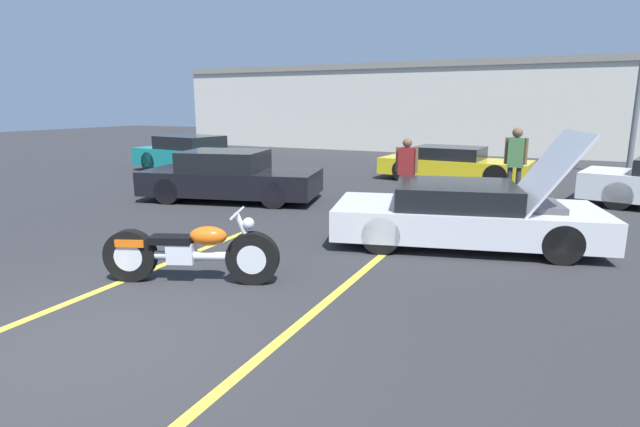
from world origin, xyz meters
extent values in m
plane|color=#2D2D30|center=(0.00, 0.00, 0.00)|extent=(80.00, 80.00, 0.00)
cube|color=yellow|center=(-1.20, 1.93, 0.00)|extent=(0.12, 5.23, 0.01)
cube|color=yellow|center=(1.63, 1.93, 0.00)|extent=(0.12, 5.23, 0.01)
cube|color=beige|center=(0.00, 23.29, 2.20)|extent=(32.00, 4.00, 4.40)
cube|color=gray|center=(0.00, 23.29, 4.25)|extent=(32.00, 4.20, 0.30)
cylinder|color=black|center=(0.47, 2.21, 0.36)|extent=(0.72, 0.41, 0.71)
cylinder|color=black|center=(-1.10, 1.59, 0.36)|extent=(0.72, 0.41, 0.71)
cylinder|color=silver|center=(0.47, 2.21, 0.36)|extent=(0.43, 0.30, 0.39)
cylinder|color=silver|center=(-1.10, 1.59, 0.36)|extent=(0.43, 0.30, 0.39)
cylinder|color=silver|center=(-0.32, 1.90, 0.38)|extent=(1.38, 0.64, 0.12)
cube|color=silver|center=(-0.43, 1.86, 0.42)|extent=(0.42, 0.36, 0.28)
ellipsoid|color=orange|center=(-0.08, 2.00, 0.66)|extent=(0.57, 0.45, 0.26)
cube|color=black|center=(-0.55, 1.81, 0.60)|extent=(0.63, 0.45, 0.10)
cube|color=orange|center=(-1.06, 1.61, 0.55)|extent=(0.45, 0.35, 0.10)
cylinder|color=silver|center=(0.39, 2.18, 0.68)|extent=(0.31, 0.18, 0.63)
cylinder|color=silver|center=(0.29, 2.14, 0.98)|extent=(0.29, 0.66, 0.04)
sphere|color=silver|center=(0.43, 2.20, 0.84)|extent=(0.16, 0.16, 0.16)
cylinder|color=silver|center=(-0.71, 1.87, 0.32)|extent=(1.05, 0.49, 0.09)
cube|color=silver|center=(2.68, 5.43, 0.43)|extent=(4.72, 2.91, 0.51)
cube|color=black|center=(2.51, 5.39, 0.87)|extent=(2.33, 2.14, 0.38)
cylinder|color=black|center=(4.21, 4.95, 0.31)|extent=(0.66, 0.36, 0.62)
cylinder|color=black|center=(3.80, 6.57, 0.31)|extent=(0.66, 0.36, 0.62)
cylinder|color=black|center=(1.57, 4.29, 0.31)|extent=(0.66, 0.36, 0.62)
cylinder|color=black|center=(1.16, 5.91, 0.31)|extent=(0.66, 0.36, 0.62)
cube|color=silver|center=(3.90, 5.74, 1.31)|extent=(1.31, 1.91, 1.28)
cube|color=#4C4C51|center=(3.85, 5.72, 0.64)|extent=(0.84, 1.16, 0.28)
cylinder|color=black|center=(5.35, 9.91, 0.32)|extent=(0.68, 0.36, 0.65)
cylinder|color=black|center=(5.69, 11.40, 0.32)|extent=(0.68, 0.36, 0.65)
cube|color=teal|center=(-7.61, 10.87, 0.51)|extent=(4.78, 2.48, 0.64)
cube|color=black|center=(-7.79, 10.90, 1.06)|extent=(2.27, 1.93, 0.45)
cylinder|color=black|center=(-6.33, 9.86, 0.36)|extent=(0.74, 0.32, 0.71)
cylinder|color=black|center=(-6.10, 11.46, 0.36)|extent=(0.74, 0.32, 0.71)
cylinder|color=black|center=(-9.13, 10.28, 0.36)|extent=(0.74, 0.32, 0.71)
cylinder|color=black|center=(-8.89, 11.87, 0.36)|extent=(0.74, 0.32, 0.71)
cube|color=yellow|center=(1.13, 12.69, 0.45)|extent=(4.62, 2.06, 0.51)
cube|color=black|center=(0.95, 12.70, 0.89)|extent=(2.14, 1.69, 0.38)
cylinder|color=black|center=(2.46, 11.84, 0.34)|extent=(0.70, 0.27, 0.69)
cylinder|color=black|center=(2.58, 13.32, 0.34)|extent=(0.70, 0.27, 0.69)
cylinder|color=black|center=(-0.32, 12.05, 0.34)|extent=(0.70, 0.27, 0.69)
cylinder|color=black|center=(-0.21, 13.54, 0.34)|extent=(0.70, 0.27, 0.69)
cube|color=black|center=(-3.33, 7.10, 0.47)|extent=(4.65, 2.84, 0.59)
cube|color=black|center=(-3.49, 7.06, 1.00)|extent=(2.29, 2.08, 0.48)
cylinder|color=black|center=(-1.83, 6.64, 0.32)|extent=(0.67, 0.37, 0.63)
cylinder|color=black|center=(-2.22, 8.21, 0.32)|extent=(0.67, 0.37, 0.63)
cylinder|color=black|center=(-4.43, 5.98, 0.32)|extent=(0.67, 0.37, 0.63)
cylinder|color=black|center=(-4.83, 7.56, 0.32)|extent=(0.67, 0.37, 0.63)
cylinder|color=#333338|center=(0.82, 7.94, 0.39)|extent=(0.12, 0.12, 0.79)
cylinder|color=#333338|center=(1.02, 7.94, 0.39)|extent=(0.12, 0.12, 0.79)
cube|color=maroon|center=(0.92, 7.94, 1.10)|extent=(0.36, 0.20, 0.62)
cylinder|color=brown|center=(0.70, 7.94, 1.13)|extent=(0.08, 0.08, 0.56)
cylinder|color=brown|center=(1.14, 7.94, 1.13)|extent=(0.08, 0.08, 0.56)
sphere|color=brown|center=(0.92, 7.94, 1.52)|extent=(0.21, 0.21, 0.21)
cylinder|color=#333338|center=(3.02, 9.64, 0.44)|extent=(0.12, 0.12, 0.89)
cylinder|color=#333338|center=(3.22, 9.64, 0.44)|extent=(0.12, 0.12, 0.89)
cube|color=#4C7F47|center=(3.12, 9.64, 1.24)|extent=(0.36, 0.20, 0.70)
cylinder|color=brown|center=(2.90, 9.64, 1.28)|extent=(0.08, 0.08, 0.63)
cylinder|color=brown|center=(3.34, 9.64, 1.28)|extent=(0.08, 0.08, 0.63)
sphere|color=brown|center=(3.12, 9.64, 1.71)|extent=(0.24, 0.24, 0.24)
camera|label=1|loc=(4.03, -3.16, 2.37)|focal=28.00mm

